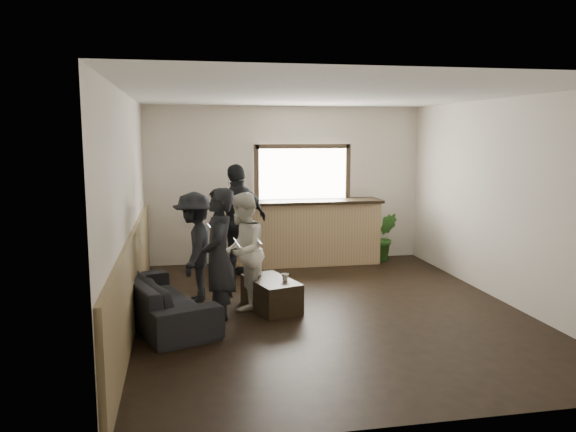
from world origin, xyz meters
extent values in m
cube|color=black|center=(0.00, 0.00, 0.00)|extent=(5.00, 6.00, 0.01)
cube|color=silver|center=(0.00, 0.00, 2.80)|extent=(5.00, 6.00, 0.01)
cube|color=beige|center=(0.00, 3.00, 1.40)|extent=(5.00, 0.01, 2.80)
cube|color=beige|center=(0.00, -3.00, 1.40)|extent=(5.00, 0.01, 2.80)
cube|color=beige|center=(-2.50, 0.00, 1.40)|extent=(0.01, 6.00, 2.80)
cube|color=beige|center=(2.50, 0.00, 1.40)|extent=(0.01, 6.00, 2.80)
cube|color=#8D7850|center=(-2.47, 0.00, 0.55)|extent=(0.06, 5.90, 1.10)
cube|color=tan|center=(0.30, 2.68, 0.55)|extent=(2.60, 0.60, 1.10)
cube|color=black|center=(0.30, 2.68, 1.12)|extent=(2.70, 0.68, 0.05)
cube|color=white|center=(0.30, 2.96, 1.60)|extent=(1.60, 0.06, 0.90)
cube|color=#3F3326|center=(0.30, 2.93, 2.09)|extent=(1.72, 0.08, 0.08)
cube|color=#3F3326|center=(-0.54, 2.93, 1.60)|extent=(0.08, 0.08, 1.06)
cube|color=#3F3326|center=(1.14, 2.93, 1.60)|extent=(0.08, 0.08, 1.06)
imported|color=black|center=(-2.15, -0.05, 0.30)|extent=(1.46, 2.17, 0.59)
cube|color=black|center=(-0.72, 0.20, 0.20)|extent=(0.74, 1.01, 0.40)
imported|color=silver|center=(-0.88, 0.40, 0.45)|extent=(0.12, 0.12, 0.09)
imported|color=silver|center=(-0.55, 0.13, 0.45)|extent=(0.13, 0.13, 0.09)
imported|color=#2D6623|center=(1.76, 2.65, 0.44)|extent=(0.53, 0.45, 0.89)
imported|color=black|center=(-1.44, -0.33, 0.84)|extent=(0.46, 0.65, 1.68)
cube|color=black|center=(-1.22, -0.35, 1.02)|extent=(0.10, 0.08, 0.12)
cube|color=white|center=(-1.22, -0.36, 1.03)|extent=(0.08, 0.07, 0.11)
imported|color=white|center=(-1.09, 0.32, 0.78)|extent=(0.79, 0.90, 1.55)
cube|color=black|center=(-0.88, 0.25, 0.93)|extent=(0.11, 0.10, 0.12)
cube|color=white|center=(-0.88, 0.24, 0.94)|extent=(0.09, 0.08, 0.11)
imported|color=black|center=(-1.70, 0.72, 0.77)|extent=(0.70, 1.06, 1.53)
cube|color=black|center=(-1.48, 0.68, 1.05)|extent=(0.10, 0.08, 0.12)
cube|color=white|center=(-1.48, 0.68, 1.05)|extent=(0.08, 0.07, 0.11)
imported|color=black|center=(-0.97, 1.98, 0.92)|extent=(1.16, 0.92, 1.84)
cube|color=black|center=(-0.87, 1.79, 1.31)|extent=(0.11, 0.11, 0.12)
cube|color=white|center=(-0.87, 1.78, 1.31)|extent=(0.09, 0.10, 0.11)
camera|label=1|loc=(-1.87, -6.94, 2.31)|focal=35.00mm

